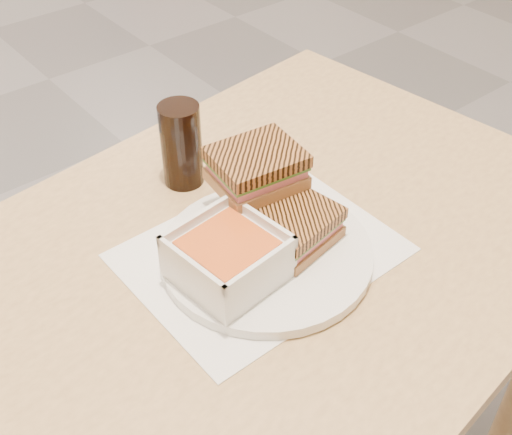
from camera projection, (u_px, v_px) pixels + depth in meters
main_table at (212, 340)px, 0.94m from camera, size 1.27×0.83×0.75m
tray_liner at (260, 252)px, 0.91m from camera, size 0.35×0.28×0.00m
plate at (266, 253)px, 0.90m from camera, size 0.29×0.29×0.02m
soup_bowl at (228, 258)px, 0.84m from camera, size 0.14×0.14×0.07m
panini_lower at (296, 227)px, 0.89m from camera, size 0.12×0.11×0.05m
panini_upper at (257, 168)px, 0.90m from camera, size 0.13×0.11×0.05m
cola_glass at (181, 145)px, 0.99m from camera, size 0.06×0.06×0.13m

